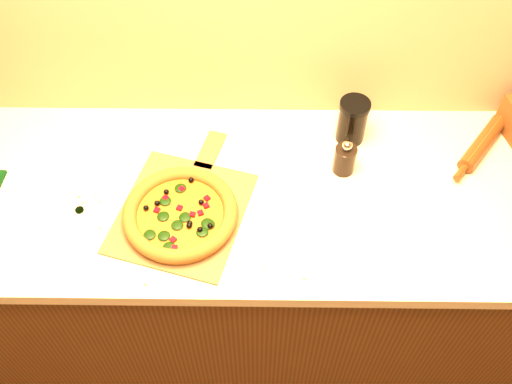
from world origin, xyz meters
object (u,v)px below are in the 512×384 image
Objects in this scene: pizza_peel at (184,209)px; rolling_pin at (483,143)px; dark_jar at (352,121)px; pepper_grinder at (345,159)px; pizza at (180,214)px.

rolling_pin is at bearing 30.87° from pizza_peel.
rolling_pin is (0.87, 0.24, 0.02)m from pizza_peel.
pepper_grinder is at bearing -103.23° from dark_jar.
dark_jar is at bearing 174.32° from rolling_pin.
rolling_pin is (0.42, 0.09, -0.02)m from pepper_grinder.
pizza_peel is 1.71× the size of pizza.
dark_jar reaches higher than pizza.
dark_jar reaches higher than pepper_grinder.
pepper_grinder is 0.43m from rolling_pin.
dark_jar is (-0.39, 0.04, 0.05)m from rolling_pin.
pepper_grinder is (0.45, 0.15, 0.04)m from pizza_peel.
pepper_grinder is 0.82× the size of dark_jar.
pizza_peel is at bearing 83.35° from pizza.
rolling_pin is at bearing 17.11° from pizza.
pizza is at bearing -162.89° from rolling_pin.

